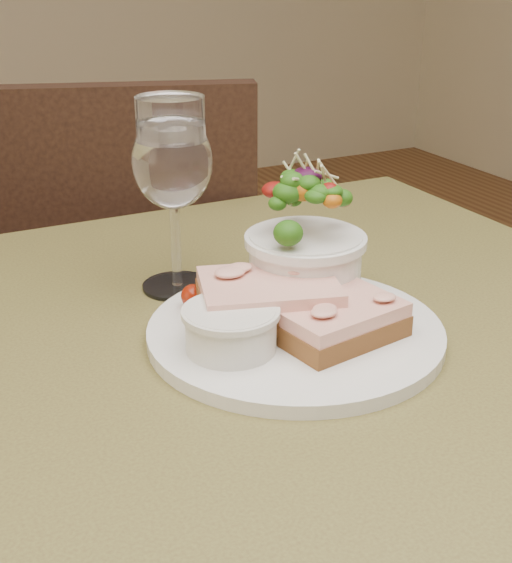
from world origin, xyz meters
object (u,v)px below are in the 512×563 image
ramekin (231,327)px  salad_bowl (306,237)px  sandwich_back (269,298)px  chair_far (126,415)px  dinner_plate (295,332)px  cafe_table (274,450)px  wine_glass (173,167)px  sandwich_front (336,320)px

ramekin → salad_bowl: size_ratio=0.58×
sandwich_back → ramekin: sandwich_back is taller
chair_far → sandwich_back: chair_far is taller
sandwich_back → dinner_plate: bearing=-23.2°
cafe_table → sandwich_back: 0.14m
ramekin → dinner_plate: bearing=10.9°
dinner_plate → salad_bowl: salad_bowl is taller
ramekin → salad_bowl: (0.11, 0.06, 0.04)m
salad_bowl → wine_glass: wine_glass is taller
sandwich_back → ramekin: (-0.05, -0.03, -0.00)m
wine_glass → dinner_plate: bearing=-70.9°
cafe_table → ramekin: 0.14m
chair_far → ramekin: size_ratio=12.19×
chair_far → cafe_table: bearing=104.5°
dinner_plate → wine_glass: size_ratio=1.46×
sandwich_back → ramekin: 0.06m
sandwich_front → sandwich_back: sandwich_back is taller
ramekin → salad_bowl: 0.13m
ramekin → sandwich_back: bearing=29.7°
cafe_table → chair_far: (0.05, 0.65, -0.36)m
cafe_table → sandwich_front: size_ratio=6.97×
chair_far → ramekin: (-0.09, -0.65, 0.49)m
sandwich_back → cafe_table: bearing=-88.2°
wine_glass → sandwich_back: bearing=-76.0°
chair_far → dinner_plate: size_ratio=3.51×
cafe_table → sandwich_front: 0.14m
sandwich_back → salad_bowl: bearing=49.3°
chair_far → salad_bowl: 0.79m
sandwich_back → ramekin: size_ratio=1.87×
dinner_plate → ramekin: bearing=-169.1°
salad_bowl → cafe_table: bearing=-135.6°
cafe_table → wine_glass: size_ratio=4.57×
chair_far → dinner_plate: bearing=106.6°
cafe_table → ramekin: size_ratio=10.84×
cafe_table → wine_glass: wine_glass is taller
dinner_plate → ramekin: (-0.07, -0.01, 0.03)m
cafe_table → salad_bowl: size_ratio=6.30×
dinner_plate → cafe_table: bearing=-156.1°
chair_far → dinner_plate: chair_far is taller
sandwich_front → salad_bowl: salad_bowl is taller
ramekin → wine_glass: bearing=84.3°
cafe_table → dinner_plate: size_ratio=3.12×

